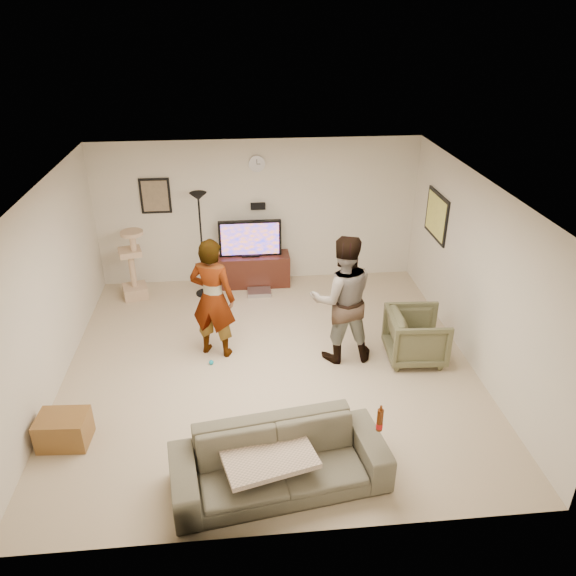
{
  "coord_description": "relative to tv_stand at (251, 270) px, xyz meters",
  "views": [
    {
      "loc": [
        -0.36,
        -6.29,
        4.4
      ],
      "look_at": [
        0.27,
        0.2,
        1.07
      ],
      "focal_mm": 34.41,
      "sensor_mm": 36.0,
      "label": 1
    }
  ],
  "objects": [
    {
      "name": "floor",
      "position": [
        0.16,
        -2.5,
        -0.29
      ],
      "size": [
        5.5,
        5.5,
        0.02
      ],
      "primitive_type": "cube",
      "color": "tan",
      "rests_on": "ground"
    },
    {
      "name": "ceiling",
      "position": [
        0.16,
        -2.5,
        2.23
      ],
      "size": [
        5.5,
        5.5,
        0.02
      ],
      "primitive_type": "cube",
      "color": "silver",
      "rests_on": "wall_back"
    },
    {
      "name": "wall_back",
      "position": [
        0.16,
        0.25,
        0.97
      ],
      "size": [
        5.5,
        0.04,
        2.5
      ],
      "primitive_type": "cube",
      "color": "silver",
      "rests_on": "floor"
    },
    {
      "name": "wall_front",
      "position": [
        0.16,
        -5.25,
        0.97
      ],
      "size": [
        5.5,
        0.04,
        2.5
      ],
      "primitive_type": "cube",
      "color": "silver",
      "rests_on": "floor"
    },
    {
      "name": "wall_left",
      "position": [
        -2.59,
        -2.5,
        0.97
      ],
      "size": [
        0.04,
        5.5,
        2.5
      ],
      "primitive_type": "cube",
      "color": "silver",
      "rests_on": "floor"
    },
    {
      "name": "wall_right",
      "position": [
        2.91,
        -2.5,
        0.97
      ],
      "size": [
        0.04,
        5.5,
        2.5
      ],
      "primitive_type": "cube",
      "color": "silver",
      "rests_on": "floor"
    },
    {
      "name": "wall_clock",
      "position": [
        0.16,
        0.22,
        1.82
      ],
      "size": [
        0.26,
        0.04,
        0.26
      ],
      "primitive_type": "cylinder",
      "rotation": [
        1.57,
        0.0,
        0.0
      ],
      "color": "white",
      "rests_on": "wall_back"
    },
    {
      "name": "wall_speaker",
      "position": [
        0.16,
        0.19,
        1.1
      ],
      "size": [
        0.25,
        0.1,
        0.1
      ],
      "primitive_type": "cube",
      "color": "black",
      "rests_on": "wall_back"
    },
    {
      "name": "picture_back",
      "position": [
        -1.54,
        0.23,
        1.32
      ],
      "size": [
        0.42,
        0.03,
        0.52
      ],
      "primitive_type": "cube",
      "color": "#73624C",
      "rests_on": "wall_back"
    },
    {
      "name": "picture_right",
      "position": [
        2.89,
        -0.9,
        1.22
      ],
      "size": [
        0.03,
        0.78,
        0.62
      ],
      "primitive_type": "cube",
      "color": "#DFD960",
      "rests_on": "wall_right"
    },
    {
      "name": "tv_stand",
      "position": [
        0.0,
        0.0,
        0.0
      ],
      "size": [
        1.34,
        0.45,
        0.56
      ],
      "primitive_type": "cube",
      "color": "#36160F",
      "rests_on": "floor"
    },
    {
      "name": "console_box",
      "position": [
        0.12,
        -0.4,
        -0.24
      ],
      "size": [
        0.4,
        0.3,
        0.07
      ],
      "primitive_type": "cube",
      "color": "#B3B2BF",
      "rests_on": "floor"
    },
    {
      "name": "tv",
      "position": [
        0.0,
        0.0,
        0.6
      ],
      "size": [
        1.07,
        0.08,
        0.63
      ],
      "primitive_type": "cube",
      "color": "black",
      "rests_on": "tv_stand"
    },
    {
      "name": "tv_screen",
      "position": [
        0.0,
        -0.04,
        0.6
      ],
      "size": [
        0.98,
        0.01,
        0.56
      ],
      "primitive_type": "cube",
      "color": "orange",
      "rests_on": "tv"
    },
    {
      "name": "floor_lamp",
      "position": [
        -0.8,
        -0.29,
        0.61
      ],
      "size": [
        0.32,
        0.32,
        1.79
      ],
      "primitive_type": "cylinder",
      "color": "black",
      "rests_on": "floor"
    },
    {
      "name": "cat_tree",
      "position": [
        -1.98,
        -0.28,
        0.33
      ],
      "size": [
        0.48,
        0.48,
        1.21
      ],
      "primitive_type": "cube",
      "rotation": [
        0.0,
        0.0,
        0.27
      ],
      "color": "tan",
      "rests_on": "floor"
    },
    {
      "name": "person_left",
      "position": [
        -0.58,
        -2.12,
        0.59
      ],
      "size": [
        0.74,
        0.62,
        1.74
      ],
      "primitive_type": "imported",
      "rotation": [
        0.0,
        0.0,
        2.78
      ],
      "color": "gray",
      "rests_on": "floor"
    },
    {
      "name": "person_right",
      "position": [
        1.15,
        -2.39,
        0.63
      ],
      "size": [
        0.9,
        0.71,
        1.82
      ],
      "primitive_type": "imported",
      "rotation": [
        0.0,
        0.0,
        3.16
      ],
      "color": "navy",
      "rests_on": "floor"
    },
    {
      "name": "sofa",
      "position": [
        0.11,
        -4.64,
        0.04
      ],
      "size": [
        2.27,
        1.16,
        0.63
      ],
      "primitive_type": "imported",
      "rotation": [
        0.0,
        0.0,
        0.15
      ],
      "color": "#575343",
      "rests_on": "floor"
    },
    {
      "name": "throw_blanket",
      "position": [
        -0.01,
        -4.64,
        0.15
      ],
      "size": [
        1.05,
        0.91,
        0.06
      ],
      "primitive_type": "cube",
      "rotation": [
        0.0,
        0.0,
        0.26
      ],
      "color": "beige",
      "rests_on": "sofa"
    },
    {
      "name": "beer_bottle",
      "position": [
        1.11,
        -4.64,
        0.48
      ],
      "size": [
        0.06,
        0.06,
        0.25
      ],
      "primitive_type": "cylinder",
      "color": "#562309",
      "rests_on": "sofa"
    },
    {
      "name": "armchair",
      "position": [
        2.18,
        -2.53,
        0.08
      ],
      "size": [
        0.83,
        0.81,
        0.72
      ],
      "primitive_type": "imported",
      "rotation": [
        0.0,
        0.0,
        1.51
      ],
      "color": "brown",
      "rests_on": "floor"
    },
    {
      "name": "side_table",
      "position": [
        -2.24,
        -3.8,
        -0.1
      ],
      "size": [
        0.57,
        0.44,
        0.36
      ],
      "primitive_type": "cube",
      "rotation": [
        0.0,
        0.0,
        -0.06
      ],
      "color": "brown",
      "rests_on": "floor"
    },
    {
      "name": "toy_ball",
      "position": [
        -0.65,
        -2.42,
        -0.25
      ],
      "size": [
        0.07,
        0.07,
        0.07
      ],
      "primitive_type": "sphere",
      "color": "#1292AC",
      "rests_on": "floor"
    }
  ]
}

